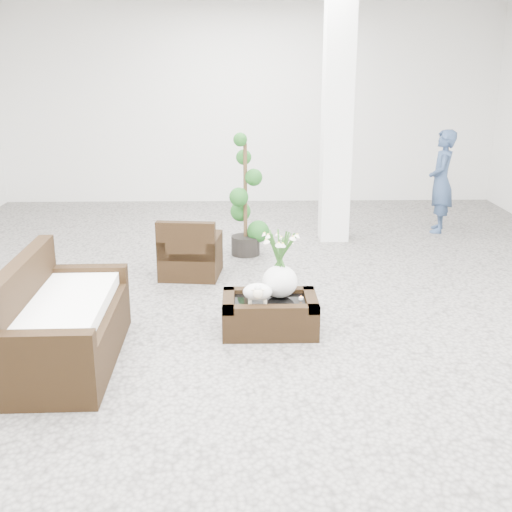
{
  "coord_description": "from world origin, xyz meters",
  "views": [
    {
      "loc": [
        -0.14,
        -6.24,
        2.49
      ],
      "look_at": [
        0.0,
        -0.1,
        0.62
      ],
      "focal_mm": 44.76,
      "sensor_mm": 36.0,
      "label": 1
    }
  ],
  "objects_px": {
    "coffee_table": "(270,316)",
    "armchair": "(191,246)",
    "loveseat": "(65,312)",
    "topiary": "(245,196)"
  },
  "relations": [
    {
      "from": "topiary",
      "to": "loveseat",
      "type": "bearing_deg",
      "value": -116.03
    },
    {
      "from": "coffee_table",
      "to": "armchair",
      "type": "xyz_separation_m",
      "value": [
        -0.88,
        1.71,
        0.21
      ]
    },
    {
      "from": "coffee_table",
      "to": "armchair",
      "type": "bearing_deg",
      "value": 117.27
    },
    {
      "from": "coffee_table",
      "to": "loveseat",
      "type": "xyz_separation_m",
      "value": [
        -1.77,
        -0.62,
        0.3
      ]
    },
    {
      "from": "coffee_table",
      "to": "topiary",
      "type": "height_order",
      "value": "topiary"
    },
    {
      "from": "coffee_table",
      "to": "topiary",
      "type": "xyz_separation_m",
      "value": [
        -0.21,
        2.57,
        0.64
      ]
    },
    {
      "from": "armchair",
      "to": "topiary",
      "type": "height_order",
      "value": "topiary"
    },
    {
      "from": "coffee_table",
      "to": "loveseat",
      "type": "height_order",
      "value": "loveseat"
    },
    {
      "from": "armchair",
      "to": "topiary",
      "type": "distance_m",
      "value": 1.17
    },
    {
      "from": "coffee_table",
      "to": "armchair",
      "type": "relative_size",
      "value": 1.23
    }
  ]
}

